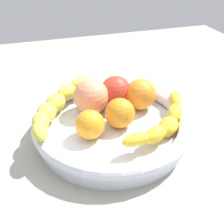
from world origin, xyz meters
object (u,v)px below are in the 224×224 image
at_px(orange_mid_right, 90,125).
at_px(peach_blush, 91,97).
at_px(banana_draped_left, 55,106).
at_px(orange_front, 120,113).
at_px(fruit_bowl, 112,124).
at_px(tomato_red, 116,92).
at_px(banana_draped_right, 164,122).
at_px(orange_mid_left, 140,94).

bearing_deg(orange_mid_right, peach_blush, -105.26).
relative_size(banana_draped_left, orange_front, 3.41).
xyz_separation_m(fruit_bowl, banana_draped_left, (0.10, -0.05, 0.03)).
bearing_deg(fruit_bowl, peach_blush, -65.97).
height_order(banana_draped_left, peach_blush, peach_blush).
xyz_separation_m(banana_draped_left, orange_mid_right, (-0.05, 0.08, -0.00)).
bearing_deg(tomato_red, banana_draped_right, 115.34).
xyz_separation_m(banana_draped_left, peach_blush, (-0.07, -0.00, 0.01)).
distance_m(tomato_red, peach_blush, 0.05).
bearing_deg(orange_mid_right, orange_mid_left, -152.13).
height_order(banana_draped_left, tomato_red, tomato_red).
relative_size(orange_front, orange_mid_left, 0.88).
distance_m(banana_draped_right, peach_blush, 0.15).
distance_m(banana_draped_left, peach_blush, 0.07).
xyz_separation_m(orange_mid_left, tomato_red, (0.05, -0.02, 0.00)).
bearing_deg(banana_draped_right, peach_blush, -44.43).
distance_m(fruit_bowl, orange_front, 0.03).
bearing_deg(banana_draped_left, orange_mid_right, 123.59).
bearing_deg(banana_draped_right, tomato_red, -64.66).
relative_size(fruit_bowl, orange_mid_left, 4.65).
bearing_deg(fruit_bowl, orange_mid_left, -150.03).
relative_size(banana_draped_right, peach_blush, 2.35).
height_order(orange_mid_left, orange_mid_right, orange_mid_left).
height_order(orange_front, peach_blush, peach_blush).
xyz_separation_m(orange_mid_left, orange_mid_right, (0.12, 0.06, -0.01)).
xyz_separation_m(fruit_bowl, tomato_red, (-0.03, -0.07, 0.03)).
xyz_separation_m(banana_draped_left, tomato_red, (-0.13, -0.01, 0.00)).
relative_size(banana_draped_left, orange_mid_left, 3.01).
bearing_deg(orange_front, orange_mid_left, -141.63).
xyz_separation_m(orange_front, peach_blush, (0.04, -0.06, 0.01)).
height_order(tomato_red, peach_blush, peach_blush).
height_order(orange_mid_right, tomato_red, tomato_red).
distance_m(fruit_bowl, orange_mid_right, 0.06).
bearing_deg(orange_front, peach_blush, -57.97).
bearing_deg(peach_blush, fruit_bowl, 114.03).
height_order(orange_front, tomato_red, tomato_red).
bearing_deg(orange_mid_left, fruit_bowl, 29.97).
bearing_deg(peach_blush, orange_mid_right, 74.74).
bearing_deg(banana_draped_right, orange_front, -32.29).
xyz_separation_m(banana_draped_right, orange_mid_right, (0.13, -0.03, 0.00)).
bearing_deg(banana_draped_left, orange_front, 151.66).
relative_size(orange_front, tomato_red, 0.86).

